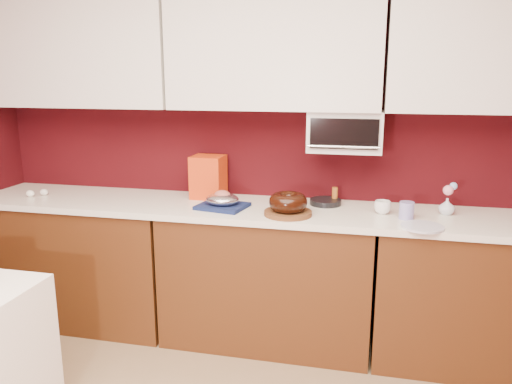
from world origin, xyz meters
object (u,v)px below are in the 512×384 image
Objects in this scene: blue_jar at (407,210)px; coffee_mug at (383,206)px; foil_ham_nest at (222,199)px; bundt_cake at (288,202)px; toaster_oven at (345,131)px; pandoro_box at (208,177)px; flower_vase at (447,205)px.

coffee_mug is at bearing 148.63° from blue_jar.
blue_jar reaches higher than coffee_mug.
foil_ham_nest is 1.11m from blue_jar.
bundt_cake reaches higher than foil_ham_nest.
bundt_cake is 0.57m from coffee_mug.
toaster_oven is 1.57× the size of pandoro_box.
pandoro_box is at bearing 176.66° from flower_vase.
foil_ham_nest is at bearing -175.16° from coffee_mug.
bundt_cake reaches higher than blue_jar.
blue_jar is (0.13, -0.08, 0.00)m from coffee_mug.
toaster_oven reaches higher than blue_jar.
bundt_cake is 0.69m from blue_jar.
blue_jar is at bearing -8.56° from pandoro_box.
coffee_mug is 0.38m from flower_vase.
bundt_cake is at bearing -166.10° from flower_vase.
flower_vase is at bearing 6.45° from foil_ham_nest.
flower_vase is (0.62, -0.08, -0.42)m from toaster_oven.
flower_vase is at bearing 32.17° from blue_jar.
pandoro_box is 1.52m from flower_vase.
toaster_oven is at bearing 148.02° from blue_jar.
foil_ham_nest is 0.98m from coffee_mug.
toaster_oven is 1.97× the size of bundt_cake.
toaster_oven is 4.01× the size of flower_vase.
bundt_cake is at bearing -163.91° from coffee_mug.
blue_jar is (1.11, 0.00, -0.00)m from foil_ham_nest.
blue_jar is 0.28m from flower_vase.
pandoro_box reaches higher than blue_jar.
pandoro_box reaches higher than bundt_cake.
pandoro_box is (-0.17, 0.24, 0.09)m from foil_ham_nest.
blue_jar is at bearing -147.83° from flower_vase.
pandoro_box is 2.86× the size of blue_jar.
flower_vase reaches higher than coffee_mug.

